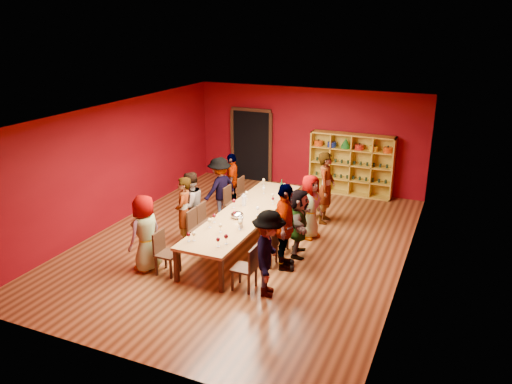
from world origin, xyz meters
TOP-DOWN VIEW (x-y plane):
  - room_shell at (0.00, 0.00)m, footprint 7.10×9.10m
  - tasting_table at (0.00, 0.00)m, footprint 1.10×4.50m
  - doorway at (-1.80, 4.43)m, footprint 1.40×0.17m
  - shelving_unit at (1.40, 4.32)m, footprint 2.40×0.40m
  - chair_person_left_0 at (-0.91, -1.95)m, footprint 0.42×0.42m
  - person_left_0 at (-1.33, -1.95)m, footprint 0.56×0.84m
  - chair_person_left_1 at (-0.91, -0.66)m, footprint 0.42×0.42m
  - person_left_1 at (-1.22, -0.66)m, footprint 0.61×0.70m
  - chair_person_left_2 at (-0.91, -0.23)m, footprint 0.42×0.42m
  - person_left_2 at (-1.31, -0.23)m, footprint 0.63×0.87m
  - chair_person_left_3 at (-0.91, 1.12)m, footprint 0.42×0.42m
  - person_left_3 at (-1.23, 1.12)m, footprint 0.74×1.12m
  - chair_person_left_4 at (-0.91, 1.93)m, footprint 0.42×0.42m
  - person_left_4 at (-1.28, 1.93)m, footprint 0.68×0.98m
  - chair_person_right_0 at (0.91, -1.88)m, footprint 0.42×0.42m
  - person_right_0 at (1.33, -1.88)m, footprint 0.70×1.15m
  - chair_person_right_1 at (0.91, -0.80)m, footprint 0.42×0.42m
  - person_right_1 at (1.23, -0.80)m, footprint 0.80×1.17m
  - chair_person_right_2 at (0.91, -0.10)m, footprint 0.42×0.42m
  - person_right_2 at (1.30, -0.10)m, footprint 0.73×1.46m
  - chair_person_right_3 at (0.91, 0.89)m, footprint 0.42×0.42m
  - person_right_3 at (1.23, 0.89)m, footprint 0.62×0.84m
  - chair_person_right_4 at (0.91, 1.95)m, footprint 0.42×0.42m
  - person_right_4 at (1.31, 1.95)m, footprint 0.52×0.69m
  - wine_glass_0 at (-0.33, -1.08)m, footprint 0.09×0.09m
  - wine_glass_1 at (-0.37, 0.17)m, footprint 0.08×0.08m
  - wine_glass_2 at (-0.37, 1.94)m, footprint 0.08×0.08m
  - wine_glass_3 at (-0.30, -1.79)m, footprint 0.08×0.08m
  - wine_glass_4 at (0.30, 1.71)m, footprint 0.09×0.09m
  - wine_glass_5 at (0.32, 1.80)m, footprint 0.08×0.08m
  - wine_glass_6 at (0.31, -0.94)m, footprint 0.09×0.09m
  - wine_glass_7 at (0.29, 0.92)m, footprint 0.08×0.08m
  - wine_glass_8 at (-0.06, -0.44)m, footprint 0.07×0.07m
  - wine_glass_9 at (0.26, -1.84)m, footprint 0.08×0.08m
  - wine_glass_10 at (-0.12, 1.35)m, footprint 0.07×0.07m
  - wine_glass_11 at (-0.38, -1.85)m, footprint 0.08×0.08m
  - wine_glass_12 at (-0.35, 0.82)m, footprint 0.08×0.08m
  - wine_glass_13 at (0.35, -1.67)m, footprint 0.09×0.09m
  - wine_glass_14 at (-0.01, -1.21)m, footprint 0.08×0.08m
  - wine_glass_15 at (-0.37, -0.79)m, footprint 0.08×0.08m
  - wine_glass_16 at (0.31, -0.03)m, footprint 0.08×0.08m
  - wine_glass_17 at (0.37, 0.75)m, footprint 0.07×0.07m
  - wine_glass_18 at (0.28, -0.89)m, footprint 0.08×0.08m
  - spittoon_bowl at (-0.04, -0.37)m, footprint 0.29×0.29m
  - carafe_a at (-0.21, 0.39)m, footprint 0.14×0.14m
  - carafe_b at (0.26, -0.81)m, footprint 0.13×0.13m
  - wine_bottle at (0.24, 1.67)m, footprint 0.10×0.10m

SIDE VIEW (x-z plane):
  - chair_person_left_0 at x=-0.91m, z-range 0.05..0.94m
  - chair_person_left_1 at x=-0.91m, z-range 0.05..0.94m
  - chair_person_left_2 at x=-0.91m, z-range 0.05..0.94m
  - chair_person_left_3 at x=-0.91m, z-range 0.05..0.94m
  - chair_person_left_4 at x=-0.91m, z-range 0.05..0.94m
  - chair_person_right_0 at x=0.91m, z-range 0.05..0.94m
  - chair_person_right_1 at x=0.91m, z-range 0.05..0.94m
  - chair_person_right_2 at x=0.91m, z-range 0.05..0.94m
  - chair_person_right_3 at x=0.91m, z-range 0.05..0.94m
  - chair_person_right_4 at x=0.91m, z-range 0.05..0.94m
  - tasting_table at x=0.00m, z-range 0.32..1.07m
  - person_right_2 at x=1.30m, z-range 0.00..1.51m
  - person_left_4 at x=-1.28m, z-range 0.00..1.52m
  - person_right_3 at x=1.23m, z-range 0.00..1.53m
  - person_left_2 at x=-1.31m, z-range 0.00..1.60m
  - person_left_0 at x=-1.33m, z-range 0.00..1.60m
  - person_left_3 at x=-1.23m, z-range 0.00..1.61m
  - person_left_1 at x=-1.22m, z-range 0.00..1.62m
  - spittoon_bowl at x=-0.04m, z-range 0.74..0.90m
  - person_right_0 at x=1.33m, z-range 0.00..1.66m
  - carafe_b at x=0.26m, z-range 0.74..1.00m
  - wine_bottle at x=0.24m, z-range 0.71..1.03m
  - carafe_a at x=-0.21m, z-range 0.74..1.02m
  - wine_glass_17 at x=0.37m, z-range 0.79..0.97m
  - wine_glass_10 at x=-0.12m, z-range 0.79..0.97m
  - wine_glass_8 at x=-0.06m, z-range 0.79..0.97m
  - wine_glass_5 at x=0.32m, z-range 0.79..0.98m
  - wine_glass_2 at x=-0.37m, z-range 0.79..0.98m
  - wine_glass_11 at x=-0.38m, z-range 0.79..0.99m
  - wine_glass_14 at x=-0.01m, z-range 0.79..0.99m
  - wine_glass_9 at x=0.26m, z-range 0.79..0.99m
  - wine_glass_3 at x=-0.30m, z-range 0.79..0.99m
  - wine_glass_15 at x=-0.37m, z-range 0.79..0.99m
  - wine_glass_12 at x=-0.35m, z-range 0.79..0.99m
  - wine_glass_7 at x=0.29m, z-range 0.80..1.00m
  - wine_glass_16 at x=0.31m, z-range 0.80..1.00m
  - wine_glass_18 at x=0.28m, z-range 0.80..1.00m
  - wine_glass_1 at x=-0.37m, z-range 0.80..1.01m
  - wine_glass_4 at x=0.30m, z-range 0.80..1.01m
  - wine_glass_13 at x=0.35m, z-range 0.80..1.01m
  - wine_glass_0 at x=-0.33m, z-range 0.80..1.01m
  - person_right_4 at x=1.31m, z-range 0.00..1.82m
  - wine_glass_6 at x=0.31m, z-range 0.80..1.02m
  - person_right_1 at x=1.23m, z-range 0.00..1.83m
  - shelving_unit at x=1.40m, z-range 0.08..1.88m
  - doorway at x=-1.80m, z-range -0.03..2.27m
  - room_shell at x=0.00m, z-range -0.02..3.02m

